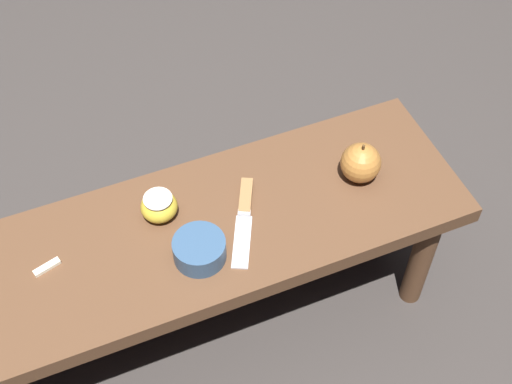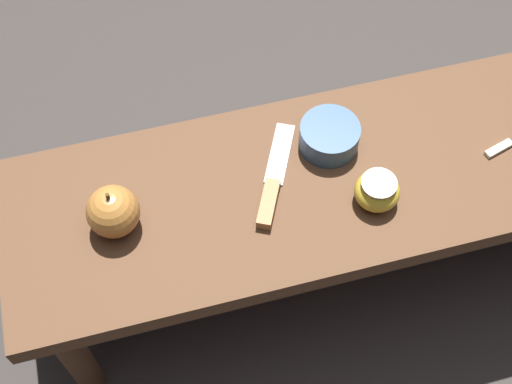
# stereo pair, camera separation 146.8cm
# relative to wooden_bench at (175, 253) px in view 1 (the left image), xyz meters

# --- Properties ---
(ground_plane) EXTENTS (8.00, 8.00, 0.00)m
(ground_plane) POSITION_rel_wooden_bench_xyz_m (0.00, 0.00, -0.34)
(ground_plane) COLOR #383330
(wooden_bench) EXTENTS (1.20, 0.35, 0.39)m
(wooden_bench) POSITION_rel_wooden_bench_xyz_m (0.00, 0.00, 0.00)
(wooden_bench) COLOR brown
(wooden_bench) RESTS_ON ground_plane
(knife) EXTENTS (0.12, 0.20, 0.02)m
(knife) POSITION_rel_wooden_bench_xyz_m (-0.15, -0.00, 0.06)
(knife) COLOR silver
(knife) RESTS_ON wooden_bench
(apple_whole) EXTENTS (0.08, 0.08, 0.10)m
(apple_whole) POSITION_rel_wooden_bench_xyz_m (-0.41, 0.00, 0.10)
(apple_whole) COLOR #B27233
(apple_whole) RESTS_ON wooden_bench
(apple_cut) EXTENTS (0.07, 0.07, 0.05)m
(apple_cut) POSITION_rel_wooden_bench_xyz_m (0.01, -0.06, 0.08)
(apple_cut) COLOR gold
(apple_cut) RESTS_ON wooden_bench
(apple_slice_near_knife) EXTENTS (0.05, 0.03, 0.01)m
(apple_slice_near_knife) POSITION_rel_wooden_bench_xyz_m (0.24, -0.02, 0.06)
(apple_slice_near_knife) COLOR white
(apple_slice_near_knife) RESTS_ON wooden_bench
(bowl) EXTENTS (0.10, 0.10, 0.05)m
(bowl) POSITION_rel_wooden_bench_xyz_m (-0.03, 0.06, 0.08)
(bowl) COLOR #335175
(bowl) RESTS_ON wooden_bench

